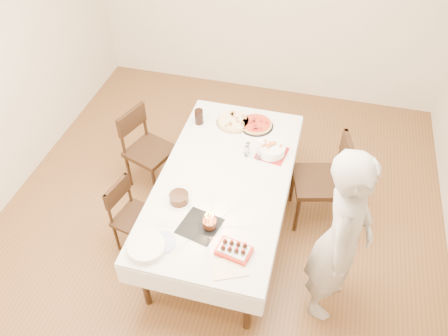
% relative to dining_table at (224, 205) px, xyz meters
% --- Properties ---
extents(floor, '(5.00, 5.00, 0.00)m').
position_rel_dining_table_xyz_m(floor, '(-0.08, 0.07, -0.38)').
color(floor, brown).
rests_on(floor, ground).
extents(dining_table, '(1.33, 2.24, 0.75)m').
position_rel_dining_table_xyz_m(dining_table, '(0.00, 0.00, 0.00)').
color(dining_table, white).
rests_on(dining_table, floor).
extents(chair_right_savory, '(0.62, 0.62, 1.00)m').
position_rel_dining_table_xyz_m(chair_right_savory, '(0.83, 0.42, 0.12)').
color(chair_right_savory, black).
rests_on(chair_right_savory, floor).
extents(chair_left_savory, '(0.59, 0.59, 0.91)m').
position_rel_dining_table_xyz_m(chair_left_savory, '(-0.92, 0.46, 0.08)').
color(chair_left_savory, black).
rests_on(chair_left_savory, floor).
extents(chair_left_dessert, '(0.47, 0.47, 0.78)m').
position_rel_dining_table_xyz_m(chair_left_dessert, '(-0.74, -0.37, 0.01)').
color(chair_left_dessert, black).
rests_on(chair_left_dessert, floor).
extents(person, '(0.53, 0.70, 1.72)m').
position_rel_dining_table_xyz_m(person, '(1.04, -0.50, 0.49)').
color(person, '#A5A09C').
rests_on(person, floor).
extents(pizza_white, '(0.45, 0.45, 0.04)m').
position_rel_dining_table_xyz_m(pizza_white, '(-0.10, 0.78, 0.40)').
color(pizza_white, beige).
rests_on(pizza_white, dining_table).
extents(pizza_pepperoni, '(0.41, 0.41, 0.04)m').
position_rel_dining_table_xyz_m(pizza_pepperoni, '(0.13, 0.79, 0.40)').
color(pizza_pepperoni, red).
rests_on(pizza_pepperoni, dining_table).
extents(red_placemat, '(0.31, 0.31, 0.01)m').
position_rel_dining_table_xyz_m(red_placemat, '(0.36, 0.43, 0.38)').
color(red_placemat, '#B21E1E').
rests_on(red_placemat, dining_table).
extents(pasta_bowl, '(0.28, 0.28, 0.09)m').
position_rel_dining_table_xyz_m(pasta_bowl, '(0.34, 0.43, 0.43)').
color(pasta_bowl, white).
rests_on(pasta_bowl, dining_table).
extents(taper_candle, '(0.05, 0.05, 0.24)m').
position_rel_dining_table_xyz_m(taper_candle, '(0.25, 0.32, 0.50)').
color(taper_candle, white).
rests_on(taper_candle, dining_table).
extents(shaker_pair, '(0.10, 0.10, 0.12)m').
position_rel_dining_table_xyz_m(shaker_pair, '(0.13, 0.34, 0.43)').
color(shaker_pair, white).
rests_on(shaker_pair, dining_table).
extents(cola_glass, '(0.09, 0.09, 0.16)m').
position_rel_dining_table_xyz_m(cola_glass, '(-0.44, 0.69, 0.45)').
color(cola_glass, black).
rests_on(cola_glass, dining_table).
extents(layer_cake, '(0.27, 0.27, 0.09)m').
position_rel_dining_table_xyz_m(layer_cake, '(-0.30, -0.36, 0.42)').
color(layer_cake, black).
rests_on(layer_cake, dining_table).
extents(cake_board, '(0.36, 0.36, 0.01)m').
position_rel_dining_table_xyz_m(cake_board, '(-0.05, -0.57, 0.38)').
color(cake_board, black).
rests_on(cake_board, dining_table).
extents(birthday_cake, '(0.13, 0.13, 0.13)m').
position_rel_dining_table_xyz_m(birthday_cake, '(0.02, -0.55, 0.45)').
color(birthday_cake, '#3B1C10').
rests_on(birthday_cake, dining_table).
extents(strawberry_box, '(0.29, 0.22, 0.07)m').
position_rel_dining_table_xyz_m(strawberry_box, '(0.27, -0.75, 0.41)').
color(strawberry_box, red).
rests_on(strawberry_box, dining_table).
extents(box_lid, '(0.32, 0.27, 0.02)m').
position_rel_dining_table_xyz_m(box_lid, '(0.28, -0.89, 0.38)').
color(box_lid, beige).
rests_on(box_lid, dining_table).
extents(plate_stack, '(0.38, 0.38, 0.06)m').
position_rel_dining_table_xyz_m(plate_stack, '(-0.38, -0.89, 0.40)').
color(plate_stack, white).
rests_on(plate_stack, dining_table).
extents(china_plate, '(0.26, 0.26, 0.01)m').
position_rel_dining_table_xyz_m(china_plate, '(-0.29, -0.80, 0.38)').
color(china_plate, white).
rests_on(china_plate, dining_table).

